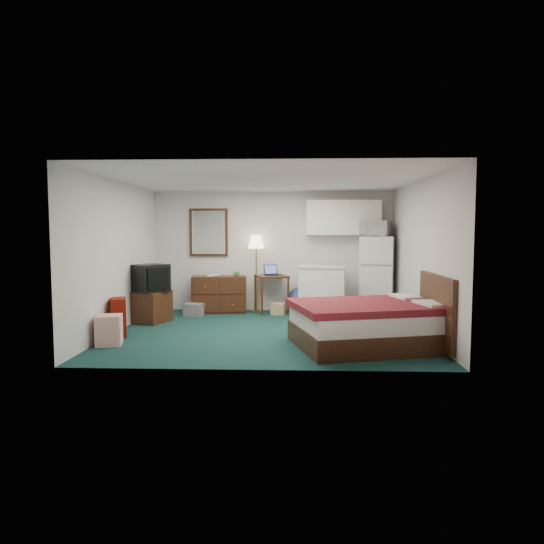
{
  "coord_description": "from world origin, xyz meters",
  "views": [
    {
      "loc": [
        0.39,
        -7.94,
        1.65
      ],
      "look_at": [
        0.07,
        0.06,
        0.99
      ],
      "focal_mm": 32.0,
      "sensor_mm": 36.0,
      "label": 1
    }
  ],
  "objects_px": {
    "floor_lamp": "(256,274)",
    "suitcase": "(119,317)",
    "kitchen_counter": "(323,291)",
    "bed": "(367,325)",
    "desk": "(272,294)",
    "fridge": "(377,275)",
    "tv_stand": "(150,307)",
    "dresser": "(219,294)"
  },
  "relations": [
    {
      "from": "bed",
      "to": "suitcase",
      "type": "bearing_deg",
      "value": 157.04
    },
    {
      "from": "fridge",
      "to": "dresser",
      "type": "bearing_deg",
      "value": -164.23
    },
    {
      "from": "desk",
      "to": "floor_lamp",
      "type": "bearing_deg",
      "value": 144.19
    },
    {
      "from": "bed",
      "to": "fridge",
      "type": "bearing_deg",
      "value": 62.79
    },
    {
      "from": "kitchen_counter",
      "to": "bed",
      "type": "height_order",
      "value": "kitchen_counter"
    },
    {
      "from": "fridge",
      "to": "tv_stand",
      "type": "height_order",
      "value": "fridge"
    },
    {
      "from": "tv_stand",
      "to": "suitcase",
      "type": "height_order",
      "value": "suitcase"
    },
    {
      "from": "fridge",
      "to": "suitcase",
      "type": "relative_size",
      "value": 2.57
    },
    {
      "from": "floor_lamp",
      "to": "kitchen_counter",
      "type": "relative_size",
      "value": 1.66
    },
    {
      "from": "dresser",
      "to": "suitcase",
      "type": "xyz_separation_m",
      "value": [
        -1.26,
        -2.37,
        -0.07
      ]
    },
    {
      "from": "fridge",
      "to": "tv_stand",
      "type": "relative_size",
      "value": 2.49
    },
    {
      "from": "dresser",
      "to": "tv_stand",
      "type": "relative_size",
      "value": 1.76
    },
    {
      "from": "fridge",
      "to": "kitchen_counter",
      "type": "bearing_deg",
      "value": -151.02
    },
    {
      "from": "dresser",
      "to": "fridge",
      "type": "relative_size",
      "value": 0.7
    },
    {
      "from": "fridge",
      "to": "suitcase",
      "type": "xyz_separation_m",
      "value": [
        -4.48,
        -2.32,
        -0.48
      ]
    },
    {
      "from": "desk",
      "to": "tv_stand",
      "type": "relative_size",
      "value": 1.22
    },
    {
      "from": "dresser",
      "to": "bed",
      "type": "height_order",
      "value": "dresser"
    },
    {
      "from": "dresser",
      "to": "tv_stand",
      "type": "height_order",
      "value": "dresser"
    },
    {
      "from": "dresser",
      "to": "tv_stand",
      "type": "bearing_deg",
      "value": -140.8
    },
    {
      "from": "floor_lamp",
      "to": "desk",
      "type": "xyz_separation_m",
      "value": [
        0.32,
        -0.1,
        -0.41
      ]
    },
    {
      "from": "floor_lamp",
      "to": "suitcase",
      "type": "height_order",
      "value": "floor_lamp"
    },
    {
      "from": "kitchen_counter",
      "to": "floor_lamp",
      "type": "bearing_deg",
      "value": 173.55
    },
    {
      "from": "desk",
      "to": "bed",
      "type": "relative_size",
      "value": 0.39
    },
    {
      "from": "dresser",
      "to": "kitchen_counter",
      "type": "relative_size",
      "value": 1.15
    },
    {
      "from": "dresser",
      "to": "desk",
      "type": "bearing_deg",
      "value": -7.18
    },
    {
      "from": "fridge",
      "to": "tv_stand",
      "type": "xyz_separation_m",
      "value": [
        -4.33,
        -1.1,
        -0.5
      ]
    },
    {
      "from": "desk",
      "to": "suitcase",
      "type": "distance_m",
      "value": 3.33
    },
    {
      "from": "desk",
      "to": "dresser",
      "type": "bearing_deg",
      "value": 161.86
    },
    {
      "from": "kitchen_counter",
      "to": "tv_stand",
      "type": "bearing_deg",
      "value": -155.26
    },
    {
      "from": "floor_lamp",
      "to": "suitcase",
      "type": "relative_size",
      "value": 2.6
    },
    {
      "from": "floor_lamp",
      "to": "tv_stand",
      "type": "distance_m",
      "value": 2.3
    },
    {
      "from": "desk",
      "to": "kitchen_counter",
      "type": "height_order",
      "value": "kitchen_counter"
    },
    {
      "from": "dresser",
      "to": "kitchen_counter",
      "type": "bearing_deg",
      "value": -14.91
    },
    {
      "from": "desk",
      "to": "tv_stand",
      "type": "height_order",
      "value": "desk"
    },
    {
      "from": "floor_lamp",
      "to": "tv_stand",
      "type": "relative_size",
      "value": 2.53
    },
    {
      "from": "kitchen_counter",
      "to": "bed",
      "type": "distance_m",
      "value": 2.69
    },
    {
      "from": "kitchen_counter",
      "to": "tv_stand",
      "type": "height_order",
      "value": "kitchen_counter"
    },
    {
      "from": "dresser",
      "to": "bed",
      "type": "distance_m",
      "value": 3.91
    },
    {
      "from": "dresser",
      "to": "kitchen_counter",
      "type": "height_order",
      "value": "kitchen_counter"
    },
    {
      "from": "tv_stand",
      "to": "floor_lamp",
      "type": "bearing_deg",
      "value": 53.22
    },
    {
      "from": "floor_lamp",
      "to": "bed",
      "type": "height_order",
      "value": "floor_lamp"
    },
    {
      "from": "fridge",
      "to": "bed",
      "type": "bearing_deg",
      "value": -85.94
    }
  ]
}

